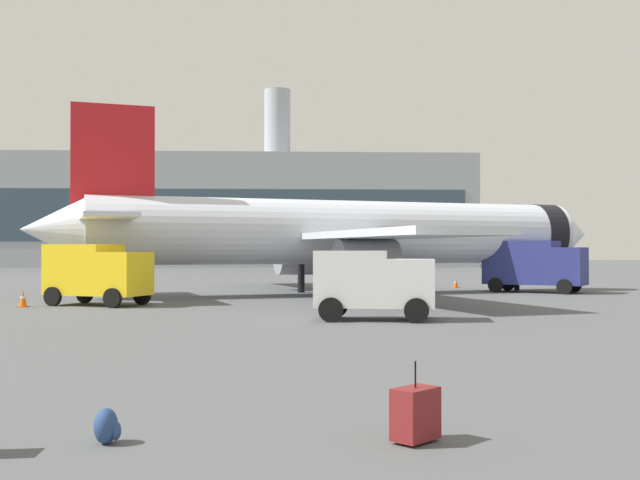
{
  "coord_description": "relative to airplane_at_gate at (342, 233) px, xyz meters",
  "views": [
    {
      "loc": [
        0.19,
        -4.07,
        2.6
      ],
      "look_at": [
        1.53,
        25.0,
        3.0
      ],
      "focal_mm": 43.04,
      "sensor_mm": 36.0,
      "label": 1
    }
  ],
  "objects": [
    {
      "name": "safety_cone_near",
      "position": [
        -15.43,
        -9.85,
        -3.28
      ],
      "size": [
        0.44,
        0.44,
        0.76
      ],
      "color": "#F2590C",
      "rests_on": "ground"
    },
    {
      "name": "service_truck",
      "position": [
        -12.32,
        -8.88,
        -2.05
      ],
      "size": [
        5.28,
        4.03,
        2.9
      ],
      "color": "yellow",
      "rests_on": "ground"
    },
    {
      "name": "terminal_building",
      "position": [
        -20.59,
        83.79,
        5.34
      ],
      "size": [
        95.16,
        24.04,
        29.82
      ],
      "color": "#9EA3AD",
      "rests_on": "ground"
    },
    {
      "name": "rolling_suitcase",
      "position": [
        -1.63,
        -35.33,
        -3.27
      ],
      "size": [
        0.74,
        0.73,
        1.1
      ],
      "color": "maroon",
      "rests_on": "ground"
    },
    {
      "name": "fuel_truck",
      "position": [
        12.05,
        1.32,
        -1.88
      ],
      "size": [
        6.32,
        5.33,
        3.2
      ],
      "color": "navy",
      "rests_on": "ground"
    },
    {
      "name": "cargo_van",
      "position": [
        -0.11,
        -17.14,
        -2.21
      ],
      "size": [
        4.66,
        2.93,
        2.6
      ],
      "color": "white",
      "rests_on": "ground"
    },
    {
      "name": "traveller_backpack",
      "position": [
        -5.79,
        -35.21,
        -3.42
      ],
      "size": [
        0.36,
        0.4,
        0.48
      ],
      "color": "navy",
      "rests_on": "ground"
    },
    {
      "name": "airplane_at_gate",
      "position": [
        0.0,
        0.0,
        0.0
      ],
      "size": [
        35.07,
        32.0,
        10.5
      ],
      "color": "silver",
      "rests_on": "ground"
    },
    {
      "name": "safety_cone_mid",
      "position": [
        8.51,
        7.29,
        -3.33
      ],
      "size": [
        0.44,
        0.44,
        0.66
      ],
      "color": "#F2590C",
      "rests_on": "ground"
    }
  ]
}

